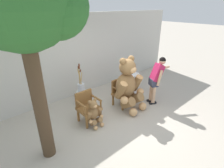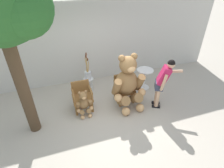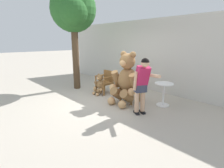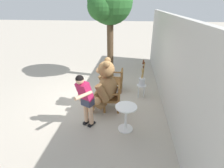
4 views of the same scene
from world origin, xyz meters
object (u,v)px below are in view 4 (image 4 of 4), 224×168
at_px(wooden_chair_left, 117,80).
at_px(patio_tree, 109,4).
at_px(teddy_bear_large, 105,86).
at_px(wooden_chair_right, 114,96).
at_px(teddy_bear_small, 110,81).
at_px(white_stool, 141,88).
at_px(round_side_table, 126,115).
at_px(brush_bucket, 142,80).
at_px(person_visitor, 85,96).

xyz_separation_m(wooden_chair_left, patio_tree, (-1.28, -0.48, 2.62)).
bearing_deg(teddy_bear_large, wooden_chair_right, 91.58).
distance_m(teddy_bear_small, white_stool, 1.24).
xyz_separation_m(white_stool, round_side_table, (1.88, -0.48, 0.09)).
xyz_separation_m(wooden_chair_left, brush_bucket, (0.38, 0.90, 0.19)).
bearing_deg(person_visitor, patio_tree, 177.36).
bearing_deg(white_stool, teddy_bear_large, -51.15).
bearing_deg(teddy_bear_small, teddy_bear_large, 0.56).
height_order(brush_bucket, patio_tree, patio_tree).
bearing_deg(teddy_bear_large, brush_bucket, 128.86).
relative_size(round_side_table, patio_tree, 0.18).
relative_size(teddy_bear_large, white_stool, 3.61).
relative_size(teddy_bear_small, brush_bucket, 0.84).
distance_m(wooden_chair_right, teddy_bear_large, 0.44).
bearing_deg(teddy_bear_small, wooden_chair_left, 90.04).
relative_size(brush_bucket, round_side_table, 1.29).
distance_m(white_stool, round_side_table, 1.94).
xyz_separation_m(wooden_chair_right, person_visitor, (0.92, -0.64, 0.46)).
bearing_deg(wooden_chair_left, patio_tree, -159.27).
relative_size(teddy_bear_large, brush_bucket, 1.78).
xyz_separation_m(wooden_chair_right, round_side_table, (0.95, 0.42, -0.01)).
bearing_deg(patio_tree, teddy_bear_large, 4.66).
distance_m(wooden_chair_left, teddy_bear_large, 1.40).
height_order(person_visitor, white_stool, person_visitor).
bearing_deg(patio_tree, wooden_chair_right, 10.55).
bearing_deg(wooden_chair_right, person_visitor, -35.02).
xyz_separation_m(wooden_chair_right, brush_bucket, (-0.94, 0.90, 0.19)).
distance_m(wooden_chair_left, brush_bucket, 0.99).
distance_m(teddy_bear_small, round_side_table, 2.37).
height_order(person_visitor, round_side_table, person_visitor).
bearing_deg(wooden_chair_left, brush_bucket, 67.14).
bearing_deg(patio_tree, white_stool, 39.85).
xyz_separation_m(teddy_bear_large, brush_bucket, (-0.94, 1.17, -0.16)).
distance_m(wooden_chair_left, wooden_chair_right, 1.32).
relative_size(teddy_bear_large, teddy_bear_small, 2.13).
relative_size(person_visitor, round_side_table, 2.17).
xyz_separation_m(wooden_chair_right, teddy_bear_large, (0.01, -0.27, 0.35)).
height_order(wooden_chair_right, round_side_table, wooden_chair_right).
xyz_separation_m(teddy_bear_small, patio_tree, (-1.28, -0.20, 2.70)).
xyz_separation_m(wooden_chair_left, white_stool, (0.38, 0.90, -0.11)).
bearing_deg(teddy_bear_small, round_side_table, 17.32).
bearing_deg(brush_bucket, person_visitor, -39.78).
distance_m(brush_bucket, patio_tree, 3.25).
distance_m(wooden_chair_right, white_stool, 1.30).
bearing_deg(wooden_chair_left, white_stool, 67.07).
bearing_deg(patio_tree, round_side_table, 14.34).
relative_size(wooden_chair_left, patio_tree, 0.21).
xyz_separation_m(teddy_bear_small, round_side_table, (2.26, 0.71, 0.07)).
xyz_separation_m(teddy_bear_large, teddy_bear_small, (-1.32, -0.01, -0.43)).
bearing_deg(person_visitor, brush_bucket, 140.22).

